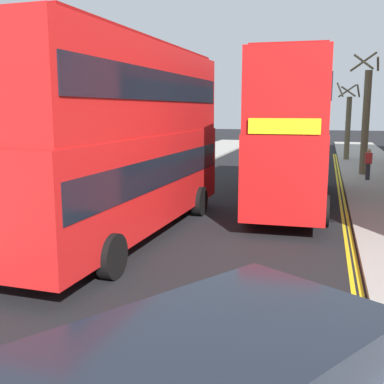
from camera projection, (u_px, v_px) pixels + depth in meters
name	position (u px, v px, depth m)	size (l,w,h in m)	color
sidewalk_left	(54.00, 206.00, 18.16)	(4.00, 80.00, 0.14)	#9E9991
kerb_line_outer	(352.00, 243.00, 13.34)	(0.10, 56.00, 0.01)	yellow
kerb_line_inner	(346.00, 242.00, 13.38)	(0.10, 56.00, 0.01)	yellow
double_decker_bus_away	(125.00, 135.00, 13.54)	(3.08, 10.89, 5.64)	red
double_decker_bus_oncoming	(293.00, 128.00, 18.23)	(2.96, 10.86, 5.64)	red
pedestrian_far	(368.00, 164.00, 24.22)	(0.34, 0.22, 1.62)	#2D2D38
street_tree_near	(366.00, 119.00, 26.01)	(1.56, 1.90, 6.81)	#6B6047
street_tree_distant	(348.00, 124.00, 33.97)	(1.70, 1.75, 5.56)	#6B6047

